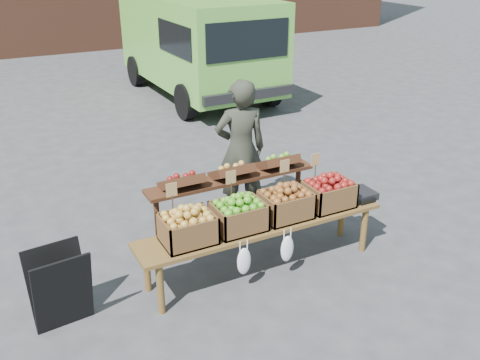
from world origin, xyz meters
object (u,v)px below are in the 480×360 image
back_table (232,199)px  vendor (241,150)px  crate_golden_apples (188,229)px  display_bench (262,246)px  crate_green_apples (329,194)px  chalkboard_sign (60,289)px  crate_russet_pears (239,216)px  delivery_van (197,47)px  weighing_scale (359,194)px  crate_red_apples (285,205)px

back_table → vendor: bearing=53.3°
crate_golden_apples → display_bench: bearing=0.0°
vendor → crate_green_apples: 1.32m
vendor → chalkboard_sign: size_ratio=2.25×
chalkboard_sign → crate_golden_apples: (1.22, -0.05, 0.32)m
vendor → crate_russet_pears: size_ratio=3.52×
back_table → crate_russet_pears: size_ratio=4.20×
vendor → chalkboard_sign: (-2.43, -1.18, -0.49)m
delivery_van → crate_green_apples: bearing=-102.6°
chalkboard_sign → weighing_scale: size_ratio=2.31×
display_bench → crate_russet_pears: size_ratio=5.40×
display_bench → crate_golden_apples: bearing=180.0°
crate_russet_pears → crate_green_apples: bearing=0.0°
chalkboard_sign → display_bench: (2.04, -0.05, -0.11)m
crate_red_apples → weighing_scale: (0.97, 0.00, -0.10)m
crate_golden_apples → crate_green_apples: bearing=0.0°
delivery_van → chalkboard_sign: 7.98m
vendor → crate_golden_apples: 1.74m
display_bench → vendor: bearing=72.4°
delivery_van → display_bench: delivery_van is taller
vendor → display_bench: (-0.39, -1.24, -0.60)m
delivery_van → display_bench: size_ratio=1.79×
back_table → crate_red_apples: bearing=-69.6°
crate_russet_pears → chalkboard_sign: bearing=178.3°
vendor → crate_green_apples: size_ratio=3.52×
crate_russet_pears → vendor: bearing=61.7°
crate_red_apples → crate_green_apples: bearing=0.0°
crate_russet_pears → delivery_van: bearing=69.8°
delivery_van → chalkboard_sign: size_ratio=6.15×
chalkboard_sign → display_bench: size_ratio=0.29×
display_bench → chalkboard_sign: bearing=178.6°
crate_russet_pears → weighing_scale: bearing=0.0°
vendor → crate_golden_apples: vendor is taller
crate_golden_apples → chalkboard_sign: bearing=177.6°
display_bench → crate_golden_apples: crate_golden_apples is taller
delivery_van → weighing_scale: size_ratio=14.18×
display_bench → crate_green_apples: (0.82, 0.00, 0.42)m
back_table → crate_golden_apples: 1.12m
weighing_scale → chalkboard_sign: bearing=179.1°
crate_green_apples → crate_golden_apples: bearing=180.0°
back_table → display_bench: back_table is taller
crate_russet_pears → crate_red_apples: bearing=0.0°
back_table → crate_green_apples: back_table is taller
display_bench → crate_golden_apples: (-0.83, 0.00, 0.42)m
delivery_van → chalkboard_sign: (-4.25, -6.71, -0.69)m
vendor → weighing_scale: vendor is taller
display_bench → weighing_scale: bearing=0.0°
crate_russet_pears → weighing_scale: crate_russet_pears is taller
delivery_van → crate_red_apples: 7.05m
crate_green_apples → crate_russet_pears: bearing=180.0°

